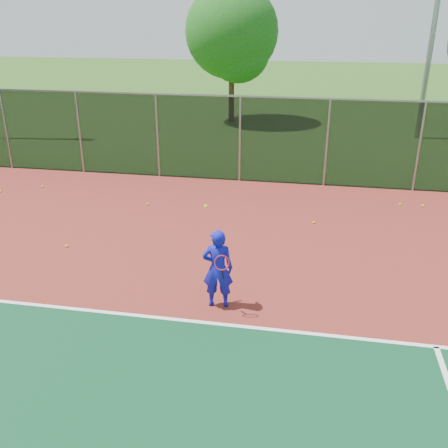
# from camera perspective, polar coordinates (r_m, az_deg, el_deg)

# --- Properties ---
(court_apron) EXTENTS (30.00, 20.00, 0.02)m
(court_apron) POSITION_cam_1_polar(r_m,az_deg,el_deg) (9.05, 11.46, -16.08)
(court_apron) COLOR maroon
(court_apron) RESTS_ON ground
(fence_back) EXTENTS (30.00, 0.06, 3.03)m
(fence_back) POSITION_cam_1_polar(r_m,az_deg,el_deg) (17.54, 11.68, 9.14)
(fence_back) COLOR black
(fence_back) RESTS_ON court_apron
(tennis_player) EXTENTS (0.67, 0.65, 2.19)m
(tennis_player) POSITION_cam_1_polar(r_m,az_deg,el_deg) (10.11, -0.72, -5.11)
(tennis_player) COLOR #1214B0
(tennis_player) RESTS_ON court_apron
(practice_ball_0) EXTENTS (0.07, 0.07, 0.07)m
(practice_ball_0) POSITION_cam_1_polar(r_m,az_deg,el_deg) (15.96, -8.74, 2.28)
(practice_ball_0) COLOR yellow
(practice_ball_0) RESTS_ON court_apron
(practice_ball_1) EXTENTS (0.07, 0.07, 0.07)m
(practice_ball_1) POSITION_cam_1_polar(r_m,az_deg,el_deg) (16.84, 21.78, 1.96)
(practice_ball_1) COLOR yellow
(practice_ball_1) RESTS_ON court_apron
(practice_ball_2) EXTENTS (0.07, 0.07, 0.07)m
(practice_ball_2) POSITION_cam_1_polar(r_m,az_deg,el_deg) (18.50, -20.02, 4.05)
(practice_ball_2) COLOR yellow
(practice_ball_2) RESTS_ON court_apron
(practice_ball_3) EXTENTS (0.07, 0.07, 0.07)m
(practice_ball_3) POSITION_cam_1_polar(r_m,az_deg,el_deg) (18.52, -24.18, 3.42)
(practice_ball_3) COLOR yellow
(practice_ball_3) RESTS_ON court_apron
(practice_ball_4) EXTENTS (0.07, 0.07, 0.07)m
(practice_ball_4) POSITION_cam_1_polar(r_m,az_deg,el_deg) (13.59, -17.53, -2.40)
(practice_ball_4) COLOR yellow
(practice_ball_4) RESTS_ON court_apron
(practice_ball_5) EXTENTS (0.07, 0.07, 0.07)m
(practice_ball_5) POSITION_cam_1_polar(r_m,az_deg,el_deg) (16.72, 19.49, 2.16)
(practice_ball_5) COLOR yellow
(practice_ball_5) RESTS_ON court_apron
(practice_ball_6) EXTENTS (0.07, 0.07, 0.07)m
(practice_ball_6) POSITION_cam_1_polar(r_m,az_deg,el_deg) (14.62, 10.24, 0.19)
(practice_ball_6) COLOR yellow
(practice_ball_6) RESTS_ON court_apron
(tree_back_left) EXTENTS (4.86, 4.86, 7.13)m
(tree_back_left) POSITION_cam_1_polar(r_m,az_deg,el_deg) (27.72, 1.08, 20.68)
(tree_back_left) COLOR #3C2515
(tree_back_left) RESTS_ON ground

